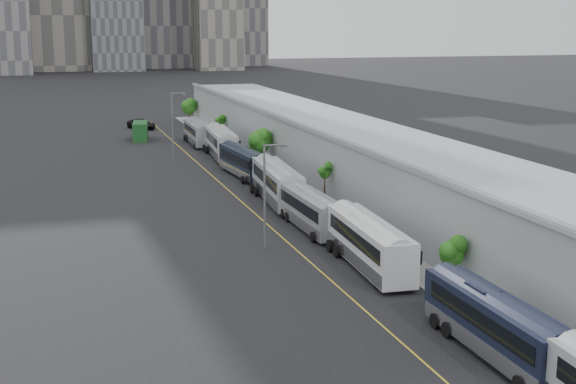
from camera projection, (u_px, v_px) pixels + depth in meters
name	position (u px, v px, depth m)	size (l,w,h in m)	color
sidewalk	(356.00, 207.00, 81.68)	(10.00, 170.00, 0.12)	gray
lane_line	(257.00, 215.00, 78.71)	(0.12, 160.00, 0.02)	gold
depot	(393.00, 172.00, 82.11)	(12.45, 160.40, 7.20)	gray
bus_1	(495.00, 330.00, 45.03)	(2.81, 12.55, 3.67)	black
bus_2	(369.00, 247.00, 61.27)	(3.44, 13.55, 3.93)	silver
bus_3	(310.00, 213.00, 73.02)	(2.76, 12.31, 3.59)	gray
bus_4	(277.00, 186.00, 84.06)	(3.78, 14.08, 4.07)	#AAAEB4
bus_5	(244.00, 164.00, 98.09)	(3.49, 12.61, 3.64)	black
bus_6	(221.00, 145.00, 112.58)	(3.78, 14.10, 4.07)	silver
bus_7	(197.00, 135.00, 124.41)	(2.75, 12.29, 3.58)	gray
tree_1	(452.00, 251.00, 56.14)	(1.75, 1.75, 3.73)	black
tree_2	(325.00, 173.00, 81.98)	(1.12, 1.12, 4.13)	black
tree_3	(260.00, 139.00, 102.72)	(2.88, 2.88, 5.39)	black
tree_4	(220.00, 121.00, 128.90)	(1.35, 1.35, 3.72)	black
tree_5	(189.00, 105.00, 152.05)	(2.75, 2.75, 4.60)	black
street_lamp_near	(267.00, 189.00, 65.72)	(2.04, 0.22, 8.84)	#59595E
street_lamp_far	(174.00, 122.00, 108.37)	(2.04, 0.22, 9.34)	#59595E
shipping_container	(140.00, 131.00, 129.01)	(2.22, 6.52, 2.91)	#134019
suv	(141.00, 124.00, 142.78)	(2.97, 6.44, 1.79)	black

